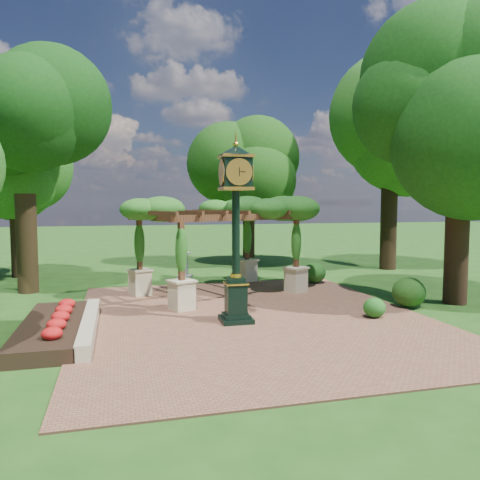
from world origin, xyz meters
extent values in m
plane|color=#1E4714|center=(0.00, 0.00, 0.00)|extent=(120.00, 120.00, 0.00)
cube|color=brown|center=(0.00, 1.00, 0.02)|extent=(10.00, 12.00, 0.04)
cube|color=#C6B793|center=(-4.60, 0.50, 0.20)|extent=(0.35, 5.00, 0.40)
cube|color=red|center=(-5.50, 0.50, 0.18)|extent=(1.50, 5.00, 0.36)
cube|color=black|center=(-0.64, 0.52, 0.11)|extent=(0.90, 0.90, 0.13)
cube|color=black|center=(-0.64, 0.52, 0.70)|extent=(0.56, 0.56, 0.99)
cube|color=gold|center=(-0.64, 0.52, 1.14)|extent=(0.63, 0.63, 0.04)
cylinder|color=black|center=(-0.64, 0.52, 2.58)|extent=(0.22, 0.22, 2.54)
cube|color=black|center=(-0.64, 0.52, 4.23)|extent=(0.79, 0.79, 0.77)
cylinder|color=white|center=(-0.64, 0.13, 4.23)|extent=(0.66, 0.05, 0.66)
cone|color=black|center=(-0.64, 0.52, 4.84)|extent=(1.01, 1.01, 0.28)
sphere|color=gold|center=(-0.64, 0.52, 5.00)|extent=(0.15, 0.15, 0.15)
cube|color=beige|center=(-1.92, 2.40, 0.49)|extent=(0.85, 0.85, 0.90)
cube|color=#512F1B|center=(-1.92, 2.40, 1.91)|extent=(0.21, 0.21, 1.84)
cube|color=beige|center=(2.67, 4.33, 0.49)|extent=(0.85, 0.85, 0.90)
cube|color=#512F1B|center=(2.67, 4.33, 1.91)|extent=(0.21, 0.21, 1.84)
cube|color=beige|center=(-3.08, 5.16, 0.49)|extent=(0.85, 0.85, 0.90)
cube|color=#512F1B|center=(-3.08, 5.16, 1.91)|extent=(0.21, 0.21, 1.84)
cube|color=beige|center=(1.51, 7.09, 0.49)|extent=(0.85, 0.85, 0.90)
cube|color=#512F1B|center=(1.51, 7.09, 1.91)|extent=(0.21, 0.21, 1.84)
cube|color=#512F1B|center=(0.37, 3.36, 2.91)|extent=(5.38, 2.37, 0.22)
cube|color=#512F1B|center=(-0.78, 6.12, 2.91)|extent=(5.38, 2.37, 0.22)
ellipsoid|color=#225D1A|center=(-0.21, 4.74, 3.18)|extent=(6.72, 5.55, 1.00)
cube|color=#9A9A91|center=(-0.91, 9.02, 0.06)|extent=(0.80, 0.80, 0.11)
cylinder|color=#9A9A91|center=(-0.91, 9.02, 0.57)|extent=(0.41, 0.41, 1.03)
cylinder|color=#9A9A91|center=(-0.91, 9.02, 1.11)|extent=(0.76, 0.76, 0.06)
ellipsoid|color=#1D5C1A|center=(3.42, -0.03, 0.33)|extent=(0.72, 0.72, 0.58)
ellipsoid|color=#1E4814|center=(5.25, 0.97, 0.52)|extent=(1.09, 1.09, 0.95)
ellipsoid|color=#225B1A|center=(4.15, 5.96, 0.46)|extent=(1.12, 1.12, 0.85)
cylinder|color=#352615|center=(-7.17, 6.95, 1.87)|extent=(0.75, 0.75, 3.75)
ellipsoid|color=#0F360D|center=(-7.17, 6.95, 6.71)|extent=(4.29, 4.29, 5.92)
cylinder|color=#322113|center=(-8.25, 11.06, 1.40)|extent=(0.66, 0.66, 2.81)
ellipsoid|color=#265F1B|center=(-8.25, 11.06, 5.03)|extent=(4.21, 4.21, 4.44)
cylinder|color=black|center=(3.17, 12.71, 1.43)|extent=(0.65, 0.65, 2.86)
ellipsoid|color=#173E0F|center=(3.17, 12.71, 5.12)|extent=(4.25, 4.25, 4.52)
cylinder|color=black|center=(9.60, 9.11, 2.12)|extent=(0.82, 0.82, 4.24)
ellipsoid|color=#28601B|center=(9.60, 9.11, 7.59)|extent=(5.87, 5.87, 6.70)
cylinder|color=#352015|center=(7.20, 1.20, 1.85)|extent=(0.77, 0.77, 3.71)
ellipsoid|color=#133E0F|center=(7.20, 1.20, 6.64)|extent=(4.66, 4.66, 5.86)
camera|label=1|loc=(-3.81, -12.10, 3.40)|focal=35.00mm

